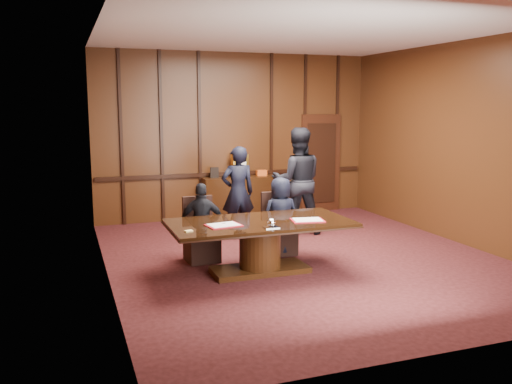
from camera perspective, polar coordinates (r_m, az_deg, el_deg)
room at (r=8.53m, az=5.19°, el=4.52°), size 7.00×7.04×3.50m
sideboard at (r=11.56m, az=-1.71°, el=-0.42°), size 1.60×0.45×1.54m
conference_table at (r=7.83m, az=0.41°, el=-4.87°), size 2.62×1.32×0.76m
folder_left at (r=7.50m, az=-3.43°, el=-3.50°), size 0.50×0.40×0.02m
folder_right at (r=7.84m, az=5.44°, el=-2.96°), size 0.51×0.41×0.02m
inkstand at (r=7.35m, az=1.62°, el=-3.37°), size 0.20×0.14×0.12m
notepad at (r=7.20m, az=-7.09°, el=-4.09°), size 0.11×0.09×0.01m
chair_left at (r=8.51m, az=-5.77°, el=-5.28°), size 0.51×0.51×0.99m
chair_right at (r=8.90m, az=2.41°, el=-4.59°), size 0.49×0.49×0.99m
signatory_left at (r=8.37m, az=-5.67°, el=-3.25°), size 0.78×0.49×1.23m
signatory_right at (r=8.76m, az=2.61°, el=-2.54°), size 0.63×0.42×1.27m
witness_left at (r=9.78m, az=-1.92°, el=-0.07°), size 0.62×0.41×1.68m
witness_right at (r=10.19m, az=4.37°, el=1.18°), size 1.13×0.98×2.00m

